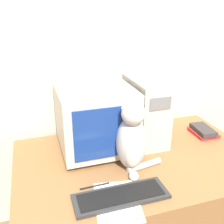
# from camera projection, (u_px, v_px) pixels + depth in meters

# --- Properties ---
(wall_back) EXTENTS (7.00, 0.05, 2.50)m
(wall_back) POSITION_uv_depth(u_px,v_px,m) (112.00, 56.00, 1.87)
(wall_back) COLOR beige
(wall_back) RESTS_ON ground_plane
(desk) EXTENTS (1.48, 0.92, 0.72)m
(desk) POSITION_uv_depth(u_px,v_px,m) (136.00, 203.00, 1.75)
(desk) COLOR olive
(desk) RESTS_ON ground_plane
(crt_monitor) EXTENTS (0.45, 0.48, 0.41)m
(crt_monitor) POSITION_uv_depth(u_px,v_px,m) (95.00, 118.00, 1.65)
(crt_monitor) COLOR beige
(crt_monitor) RESTS_ON desk
(computer_tower) EXTENTS (0.20, 0.41, 0.43)m
(computer_tower) POSITION_uv_depth(u_px,v_px,m) (145.00, 110.00, 1.76)
(computer_tower) COLOR beige
(computer_tower) RESTS_ON desk
(keyboard) EXTENTS (0.47, 0.16, 0.02)m
(keyboard) POSITION_uv_depth(u_px,v_px,m) (121.00, 196.00, 1.28)
(keyboard) COLOR #2D2D2D
(keyboard) RESTS_ON desk
(cat) EXTENTS (0.29, 0.27, 0.42)m
(cat) POSITION_uv_depth(u_px,v_px,m) (132.00, 140.00, 1.45)
(cat) COLOR silver
(cat) RESTS_ON desk
(book_stack) EXTENTS (0.16, 0.21, 0.05)m
(book_stack) POSITION_uv_depth(u_px,v_px,m) (203.00, 131.00, 1.89)
(book_stack) COLOR red
(book_stack) RESTS_ON desk
(pen) EXTENTS (0.16, 0.01, 0.01)m
(pen) POSITION_uv_depth(u_px,v_px,m) (95.00, 186.00, 1.36)
(pen) COLOR black
(pen) RESTS_ON desk
(paper_sheet) EXTENTS (0.26, 0.33, 0.00)m
(paper_sheet) POSITION_uv_depth(u_px,v_px,m) (117.00, 201.00, 1.26)
(paper_sheet) COLOR white
(paper_sheet) RESTS_ON desk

